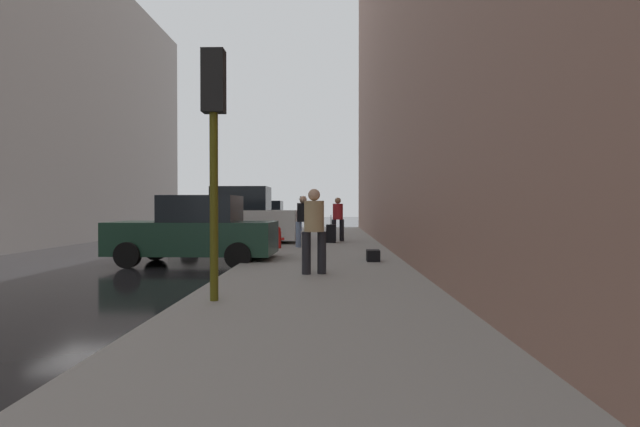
% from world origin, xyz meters
% --- Properties ---
extents(ground_plane, '(120.00, 120.00, 0.00)m').
position_xyz_m(ground_plane, '(0.00, 0.00, 0.00)').
color(ground_plane, black).
extents(sidewalk, '(4.00, 40.00, 0.15)m').
position_xyz_m(sidewalk, '(6.00, 0.00, 0.07)').
color(sidewalk, gray).
rests_on(sidewalk, ground_plane).
extents(parked_dark_green_sedan, '(4.25, 2.15, 1.79)m').
position_xyz_m(parked_dark_green_sedan, '(2.65, 0.07, 0.85)').
color(parked_dark_green_sedan, '#193828').
rests_on(parked_dark_green_sedan, ground_plane).
extents(parked_white_van, '(4.63, 2.11, 2.25)m').
position_xyz_m(parked_white_van, '(2.65, 5.86, 1.03)').
color(parked_white_van, silver).
rests_on(parked_white_van, ground_plane).
extents(parked_blue_sedan, '(4.21, 2.07, 1.79)m').
position_xyz_m(parked_blue_sedan, '(2.65, 11.78, 0.85)').
color(parked_blue_sedan, navy).
rests_on(parked_blue_sedan, ground_plane).
extents(fire_hydrant, '(0.42, 0.22, 0.70)m').
position_xyz_m(fire_hydrant, '(4.45, 3.32, 0.50)').
color(fire_hydrant, red).
rests_on(fire_hydrant, sidewalk).
extents(traffic_light, '(0.32, 0.32, 3.60)m').
position_xyz_m(traffic_light, '(4.50, -5.73, 2.76)').
color(traffic_light, '#514C0F').
rests_on(traffic_light, sidewalk).
extents(pedestrian_in_red_jacket, '(0.53, 0.49, 1.71)m').
position_xyz_m(pedestrian_in_red_jacket, '(6.45, 6.74, 1.10)').
color(pedestrian_in_red_jacket, black).
rests_on(pedestrian_in_red_jacket, sidewalk).
extents(pedestrian_with_fedora, '(0.53, 0.50, 1.78)m').
position_xyz_m(pedestrian_with_fedora, '(5.02, 7.62, 1.14)').
color(pedestrian_with_fedora, black).
rests_on(pedestrian_with_fedora, sidewalk).
extents(pedestrian_in_tan_coat, '(0.53, 0.50, 1.71)m').
position_xyz_m(pedestrian_in_tan_coat, '(5.84, -2.86, 1.10)').
color(pedestrian_in_tan_coat, black).
rests_on(pedestrian_in_tan_coat, sidewalk).
extents(pedestrian_in_jeans, '(0.52, 0.44, 1.71)m').
position_xyz_m(pedestrian_in_jeans, '(5.25, 3.73, 1.10)').
color(pedestrian_in_jeans, '#728CB2').
rests_on(pedestrian_in_jeans, sidewalk).
extents(rolling_suitcase, '(0.36, 0.56, 1.04)m').
position_xyz_m(rolling_suitcase, '(6.18, 5.97, 0.49)').
color(rolling_suitcase, black).
rests_on(rolling_suitcase, sidewalk).
extents(duffel_bag, '(0.32, 0.44, 0.28)m').
position_xyz_m(duffel_bag, '(7.23, -0.49, 0.29)').
color(duffel_bag, black).
rests_on(duffel_bag, sidewalk).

